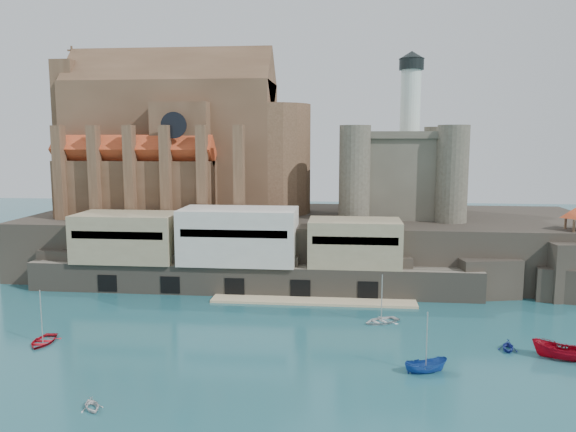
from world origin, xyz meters
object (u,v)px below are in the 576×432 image
(church, at_px, (182,147))
(castle_keep, at_px, (399,169))
(boat_0, at_px, (43,343))
(boat_1, at_px, (92,409))
(boat_2, at_px, (426,372))

(church, distance_m, castle_keep, 40.39)
(church, xyz_separation_m, boat_0, (-4.57, -43.67, -22.13))
(castle_keep, bearing_deg, boat_0, -136.23)
(boat_1, distance_m, boat_2, 32.59)
(boat_2, bearing_deg, castle_keep, -18.58)
(boat_0, bearing_deg, church, 79.17)
(castle_keep, xyz_separation_m, boat_0, (-44.78, -42.89, -18.31))
(boat_1, height_order, boat_2, boat_2)
(church, bearing_deg, boat_2, -50.64)
(boat_0, xyz_separation_m, boat_2, (43.63, -3.94, 0.00))
(boat_1, bearing_deg, boat_2, -18.39)
(church, relative_size, boat_1, 17.06)
(church, bearing_deg, boat_1, -81.84)
(castle_keep, xyz_separation_m, boat_2, (-1.15, -46.83, -18.31))
(boat_2, bearing_deg, boat_0, 67.67)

